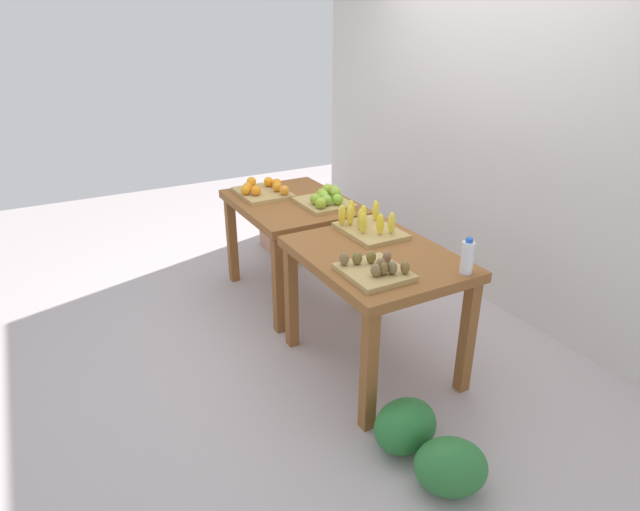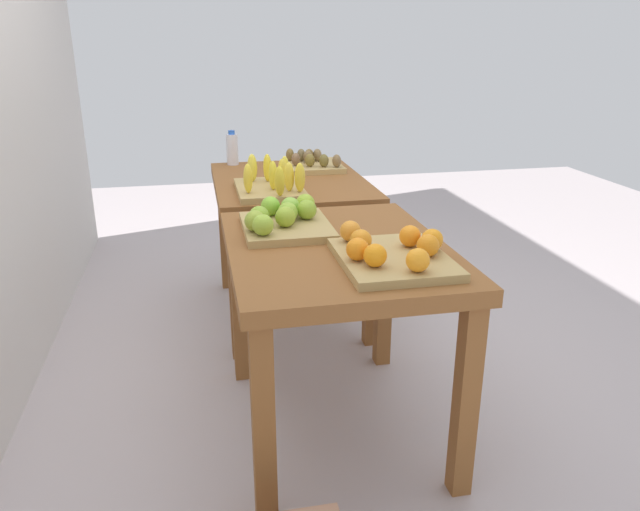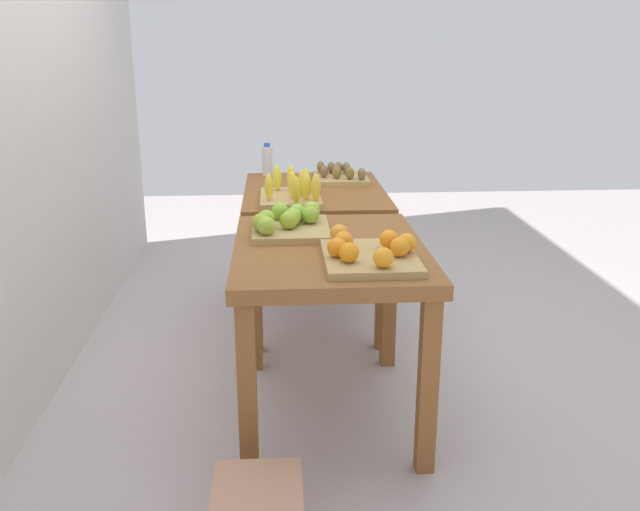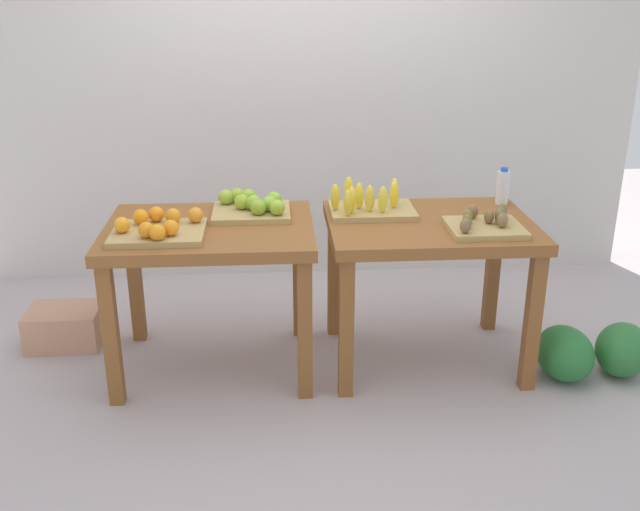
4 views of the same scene
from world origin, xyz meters
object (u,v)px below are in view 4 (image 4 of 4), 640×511
Objects in this scene: watermelon_pile at (593,351)px; display_table_left at (210,248)px; banana_crate at (369,205)px; display_table_right at (429,242)px; orange_bin at (158,228)px; kiwi_bin at (485,224)px; cardboard_produce_box at (65,327)px; apple_bin at (253,206)px; water_bottle at (503,187)px.

display_table_left is at bearing 172.90° from watermelon_pile.
display_table_right is at bearing -24.29° from banana_crate.
banana_crate is at bearing 14.44° from orange_bin.
kiwi_bin is (1.35, -0.17, 0.15)m from display_table_left.
display_table_left is 1.12m from display_table_right.
orange_bin is 1.06m from cardboard_produce_box.
banana_crate reaches higher than display_table_right.
apple_bin is 1.97× the size of water_bottle.
orange_bin is 1.09m from banana_crate.
kiwi_bin is (0.23, -0.17, 0.15)m from display_table_right.
display_table_right is at bearing 0.00° from display_table_left.
kiwi_bin is at bearing -35.90° from display_table_right.
display_table_right is at bearing 5.82° from orange_bin.
apple_bin is at bearing -7.04° from cardboard_produce_box.
kiwi_bin reaches higher than display_table_left.
water_bottle reaches higher than kiwi_bin.
display_table_left is 1.37m from kiwi_bin.
apple_bin is (-0.90, 0.17, 0.16)m from display_table_right.
orange_bin reaches higher than kiwi_bin.
display_table_left is 2.31× the size of banana_crate.
water_bottle reaches higher than display_table_right.
orange_bin reaches higher than display_table_right.
water_bottle reaches higher than display_table_left.
orange_bin is 2.30m from watermelon_pile.
banana_crate is (1.05, 0.27, 0.01)m from orange_bin.
kiwi_bin is 0.53× the size of watermelon_pile.
display_table_left is at bearing -170.78° from banana_crate.
display_table_right is 0.57m from water_bottle.
kiwi_bin is at bearing 172.92° from watermelon_pile.
kiwi_bin is at bearing -16.41° from apple_bin.
watermelon_pile is (1.96, -0.24, -0.53)m from display_table_left.
display_table_right is 2.31× the size of banana_crate.
orange_bin is at bearing 177.22° from watermelon_pile.
banana_crate is 1.25× the size of kiwi_bin.
apple_bin is 1.11× the size of kiwi_bin.
display_table_right is 2.09m from cardboard_produce_box.
orange_bin is at bearing -145.66° from apple_bin.
apple_bin is 1.92m from watermelon_pile.
orange_bin is 0.98× the size of banana_crate.
banana_crate is 1.12× the size of cardboard_produce_box.
apple_bin is 1.31m from cardboard_produce_box.
watermelon_pile is (0.84, -0.24, -0.53)m from display_table_right.
apple_bin reaches higher than watermelon_pile.
banana_crate reaches higher than orange_bin.
kiwi_bin is (1.14, -0.34, -0.01)m from apple_bin.
cardboard_produce_box is at bearing 169.10° from watermelon_pile.
display_table_left is 1.53× the size of watermelon_pile.
orange_bin is at bearing -34.53° from cardboard_produce_box.
apple_bin is (0.22, 0.17, 0.16)m from display_table_left.
display_table_right is (1.12, 0.00, 0.00)m from display_table_left.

